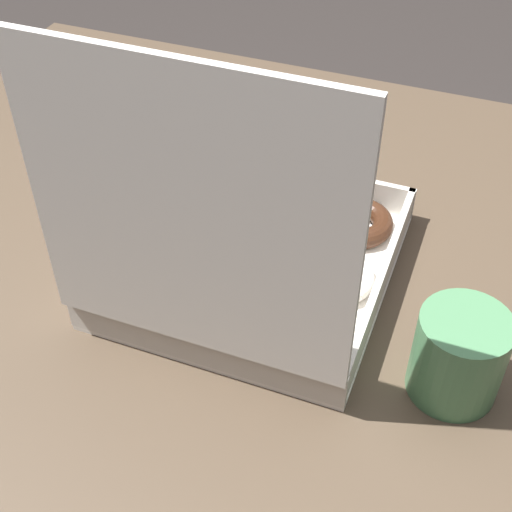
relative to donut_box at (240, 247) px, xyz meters
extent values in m
cube|color=#4C3D2D|center=(-0.01, -0.04, -0.07)|extent=(1.20, 0.97, 0.03)
cylinder|color=#4C3D2D|center=(0.54, -0.47, -0.46)|extent=(0.06, 0.06, 0.75)
cube|color=silver|center=(-0.01, -0.03, -0.05)|extent=(0.30, 0.32, 0.01)
cube|color=beige|center=(-0.01, -0.18, -0.03)|extent=(0.30, 0.01, 0.04)
cube|color=beige|center=(-0.01, 0.13, -0.03)|extent=(0.30, 0.01, 0.04)
cube|color=beige|center=(-0.16, -0.03, -0.03)|extent=(0.01, 0.32, 0.04)
cube|color=beige|center=(0.14, -0.03, -0.03)|extent=(0.01, 0.32, 0.04)
cube|color=beige|center=(-0.01, 0.14, 0.14)|extent=(0.30, 0.01, 0.30)
torus|color=#381E11|center=(-0.10, -0.13, -0.04)|extent=(0.09, 0.09, 0.02)
torus|color=tan|center=(-0.01, -0.13, -0.04)|extent=(0.09, 0.09, 0.02)
ellipsoid|color=white|center=(0.09, -0.13, -0.02)|extent=(0.09, 0.09, 0.05)
torus|color=white|center=(-0.10, -0.03, -0.04)|extent=(0.09, 0.09, 0.02)
ellipsoid|color=black|center=(-0.01, -0.02, -0.02)|extent=(0.09, 0.09, 0.05)
ellipsoid|color=tan|center=(0.08, -0.02, -0.02)|extent=(0.09, 0.09, 0.05)
torus|color=#9E6633|center=(-0.11, 0.08, -0.04)|extent=(0.09, 0.09, 0.02)
torus|color=#B77A38|center=(-0.01, 0.08, -0.04)|extent=(0.09, 0.09, 0.02)
torus|color=#381E11|center=(0.09, 0.08, -0.04)|extent=(0.09, 0.09, 0.02)
cylinder|color=#4C8456|center=(-0.25, 0.07, -0.01)|extent=(0.09, 0.09, 0.09)
cylinder|color=black|center=(-0.25, 0.07, 0.04)|extent=(0.07, 0.07, 0.01)
camera|label=1|loc=(-0.23, 0.54, 0.52)|focal=50.00mm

